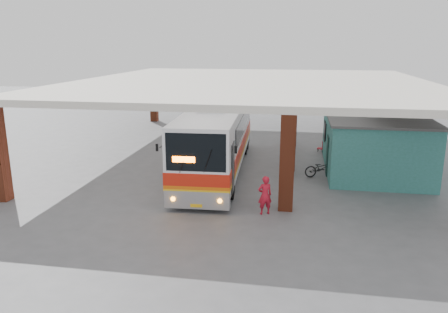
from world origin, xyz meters
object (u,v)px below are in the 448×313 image
pedestrian (265,195)px  red_chair (322,147)px  motorcycle (322,168)px  coach_bus (218,137)px

pedestrian → red_chair: pedestrian is taller
motorcycle → pedestrian: 6.25m
pedestrian → red_chair: bearing=-127.5°
coach_bus → motorcycle: bearing=-5.2°
motorcycle → red_chair: motorcycle is taller
motorcycle → red_chair: 5.67m
coach_bus → motorcycle: 5.79m
coach_bus → red_chair: bearing=39.9°
motorcycle → red_chair: bearing=-20.8°
coach_bus → pedestrian: bearing=-65.4°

